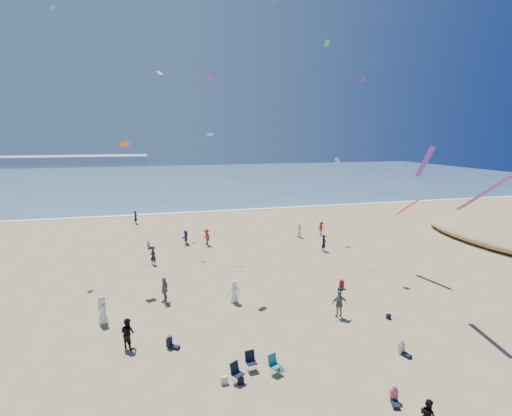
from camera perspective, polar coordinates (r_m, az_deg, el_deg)
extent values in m
plane|color=tan|center=(21.53, 0.46, -23.63)|extent=(220.00, 220.00, 0.00)
cube|color=#476B84|center=(112.92, -12.64, 4.03)|extent=(220.00, 100.00, 0.06)
cube|color=white|center=(63.51, -10.52, -0.68)|extent=(220.00, 1.20, 0.08)
cube|color=#7A8EA8|center=(195.43, -31.70, 5.79)|extent=(110.00, 20.00, 3.20)
ellipsoid|color=tan|center=(53.61, 31.90, -3.47)|extent=(10.00, 22.00, 2.20)
imported|color=maroon|center=(49.40, 9.29, -2.88)|extent=(1.13, 0.74, 1.65)
imported|color=#B8301A|center=(44.62, -7.07, -4.15)|extent=(1.09, 1.34, 1.81)
imported|color=slate|center=(30.39, -12.92, -11.31)|extent=(0.85, 1.20, 1.88)
imported|color=black|center=(42.59, 9.66, -4.98)|extent=(0.75, 0.69, 1.73)
imported|color=white|center=(29.69, -3.14, -11.82)|extent=(0.86, 0.61, 1.66)
imported|color=white|center=(47.90, 6.18, -3.20)|extent=(0.64, 0.88, 1.67)
imported|color=slate|center=(27.94, 11.83, -13.28)|extent=(1.14, 0.59, 1.87)
imported|color=black|center=(38.97, -14.49, -6.77)|extent=(0.65, 0.52, 1.54)
imported|color=black|center=(24.97, -17.86, -16.65)|extent=(1.10, 1.09, 1.80)
imported|color=black|center=(57.25, -16.81, -1.29)|extent=(0.65, 0.77, 1.78)
imported|color=white|center=(28.37, -21.10, -13.38)|extent=(1.00, 1.10, 1.88)
imported|color=black|center=(19.71, 23.31, -25.57)|extent=(0.69, 0.81, 1.46)
imported|color=#363D95|center=(45.21, -10.01, -4.15)|extent=(1.12, 1.57, 1.63)
cube|color=silver|center=(21.38, -4.58, -23.27)|extent=(0.35, 0.20, 0.40)
cube|color=black|center=(21.31, -2.21, -23.41)|extent=(0.30, 0.22, 0.38)
cube|color=black|center=(28.85, 18.40, -14.48)|extent=(0.28, 0.18, 0.34)
cube|color=#1B96E9|center=(41.34, -6.62, 10.39)|extent=(0.74, 0.49, 0.35)
cube|color=#17B5C5|center=(46.37, -26.99, 24.16)|extent=(0.43, 0.61, 0.41)
cube|color=#7A2D96|center=(34.47, -6.78, 17.87)|extent=(0.81, 0.75, 0.39)
cube|color=white|center=(39.72, 11.63, 6.53)|extent=(0.67, 0.54, 0.67)
cube|color=#622B95|center=(51.94, 15.04, 17.37)|extent=(0.68, 0.57, 0.60)
cube|color=#1FAD5C|center=(41.09, 10.09, 22.18)|extent=(0.52, 0.36, 0.57)
cube|color=#D44F1E|center=(34.68, -18.18, 8.68)|extent=(0.87, 0.72, 0.44)
cube|color=green|center=(53.16, -14.87, 26.51)|extent=(0.43, 0.53, 0.30)
cube|color=white|center=(54.88, -13.62, 18.26)|extent=(0.78, 0.79, 0.48)
cube|color=#532491|center=(29.08, 22.97, 6.05)|extent=(0.35, 3.14, 2.21)
cube|color=#F55019|center=(37.19, 20.83, 0.09)|extent=(0.35, 2.64, 1.87)
cube|color=#702699|center=(25.56, 29.60, 1.70)|extent=(0.35, 3.30, 2.33)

